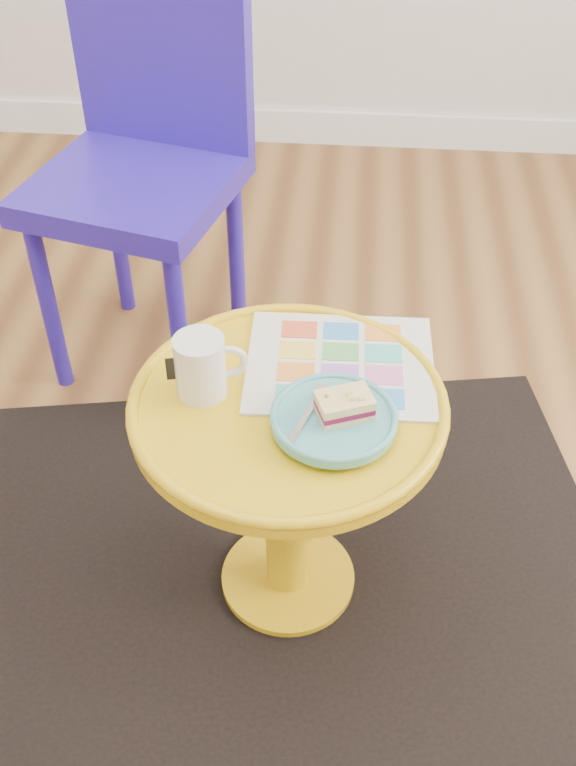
# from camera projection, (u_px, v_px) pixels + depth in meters

# --- Properties ---
(floor) EXTENTS (4.00, 4.00, 0.00)m
(floor) POSITION_uv_depth(u_px,v_px,m) (136.00, 605.00, 1.64)
(floor) COLOR brown
(floor) RESTS_ON ground
(rug) EXTENTS (1.48, 1.31, 0.01)m
(rug) POSITION_uv_depth(u_px,v_px,m) (288.00, 580.00, 1.68)
(rug) COLOR black
(rug) RESTS_ON ground
(side_table) EXTENTS (0.51, 0.51, 0.48)m
(side_table) POSITION_uv_depth(u_px,v_px,m) (288.00, 460.00, 1.45)
(side_table) COLOR gold
(side_table) RESTS_ON ground
(chair) EXTENTS (0.51, 0.51, 0.94)m
(chair) POSITION_uv_depth(u_px,v_px,m) (146.00, 148.00, 1.90)
(chair) COLOR #2C1AAC
(chair) RESTS_ON ground
(newspaper) EXTENTS (0.32, 0.27, 0.01)m
(newspaper) POSITION_uv_depth(u_px,v_px,m) (340.00, 364.00, 1.43)
(newspaper) COLOR silver
(newspaper) RESTS_ON side_table
(mug) EXTENTS (0.12, 0.08, 0.11)m
(mug) POSITION_uv_depth(u_px,v_px,m) (202.00, 365.00, 1.34)
(mug) COLOR silver
(mug) RESTS_ON side_table
(plate) EXTENTS (0.19, 0.19, 0.02)m
(plate) POSITION_uv_depth(u_px,v_px,m) (334.00, 420.00, 1.30)
(plate) COLOR #4FA1A7
(plate) RESTS_ON newspaper
(cake_slice) EXTENTS (0.10, 0.08, 0.04)m
(cake_slice) POSITION_uv_depth(u_px,v_px,m) (344.00, 405.00, 1.29)
(cake_slice) COLOR #D3BC8C
(cake_slice) RESTS_ON plate
(fork) EXTENTS (0.06, 0.14, 0.00)m
(fork) POSITION_uv_depth(u_px,v_px,m) (309.00, 411.00, 1.30)
(fork) COLOR silver
(fork) RESTS_ON plate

